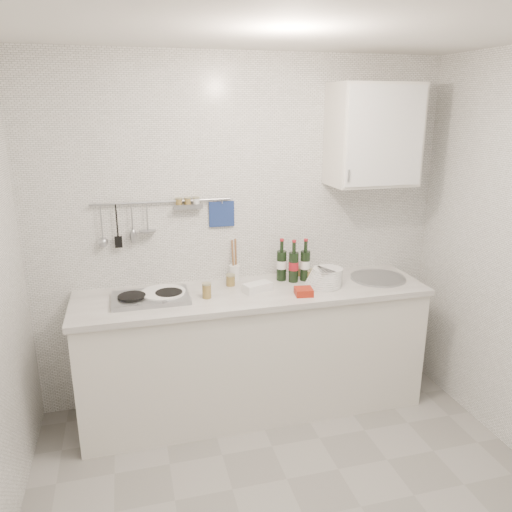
{
  "coord_description": "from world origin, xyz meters",
  "views": [
    {
      "loc": [
        -0.81,
        -2.04,
        2.14
      ],
      "look_at": [
        -0.04,
        0.9,
        1.23
      ],
      "focal_mm": 35.0,
      "sensor_mm": 36.0,
      "label": 1
    }
  ],
  "objects_px": {
    "plate_stack_sink": "(325,277)",
    "wine_bottles": "(294,260)",
    "plate_stack_hob": "(162,295)",
    "utensil_crock": "(235,271)",
    "wall_cabinet": "(373,135)"
  },
  "relations": [
    {
      "from": "wall_cabinet",
      "to": "plate_stack_sink",
      "type": "relative_size",
      "value": 2.47
    },
    {
      "from": "plate_stack_sink",
      "to": "wine_bottles",
      "type": "relative_size",
      "value": 0.92
    },
    {
      "from": "plate_stack_hob",
      "to": "utensil_crock",
      "type": "relative_size",
      "value": 0.99
    },
    {
      "from": "plate_stack_hob",
      "to": "utensil_crock",
      "type": "distance_m",
      "value": 0.58
    },
    {
      "from": "plate_stack_hob",
      "to": "plate_stack_sink",
      "type": "distance_m",
      "value": 1.14
    },
    {
      "from": "wine_bottles",
      "to": "utensil_crock",
      "type": "relative_size",
      "value": 0.97
    },
    {
      "from": "utensil_crock",
      "to": "wine_bottles",
      "type": "bearing_deg",
      "value": -15.24
    },
    {
      "from": "plate_stack_hob",
      "to": "plate_stack_sink",
      "type": "xyz_separation_m",
      "value": [
        1.14,
        -0.04,
        0.03
      ]
    },
    {
      "from": "wall_cabinet",
      "to": "utensil_crock",
      "type": "bearing_deg",
      "value": 173.24
    },
    {
      "from": "utensil_crock",
      "to": "plate_stack_sink",
      "type": "bearing_deg",
      "value": -23.1
    },
    {
      "from": "wall_cabinet",
      "to": "utensil_crock",
      "type": "height_order",
      "value": "wall_cabinet"
    },
    {
      "from": "plate_stack_sink",
      "to": "wine_bottles",
      "type": "bearing_deg",
      "value": 142.73
    },
    {
      "from": "wine_bottles",
      "to": "wall_cabinet",
      "type": "bearing_deg",
      "value": -0.39
    },
    {
      "from": "plate_stack_sink",
      "to": "utensil_crock",
      "type": "bearing_deg",
      "value": 156.9
    },
    {
      "from": "plate_stack_sink",
      "to": "wall_cabinet",
      "type": "bearing_deg",
      "value": 20.43
    }
  ]
}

